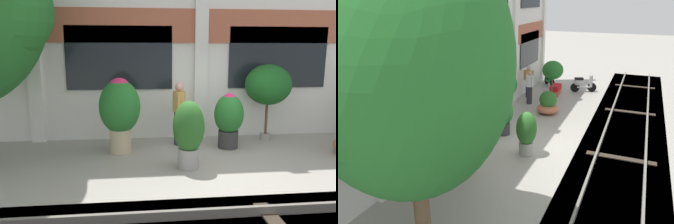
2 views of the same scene
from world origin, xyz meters
TOP-DOWN VIEW (x-y plane):
  - ground_plane at (0.00, 0.00)m, footprint 80.00×80.00m
  - apartment_facade at (0.00, 2.63)m, footprint 18.17×0.64m
  - rail_tracks at (0.00, -2.94)m, footprint 25.81×2.80m
  - broadleaf_tree at (-5.34, 0.46)m, footprint 3.89×3.71m
  - potted_plant_ribbed_drum at (-2.20, 1.15)m, footprint 0.99×0.99m
  - potted_plant_wide_bowl at (3.35, 0.36)m, footprint 0.96×0.96m
  - potted_plant_stone_basin at (-0.74, -0.10)m, footprint 0.66×0.66m
  - potted_plant_square_trough at (6.49, 0.84)m, footprint 0.99×0.52m
  - potted_plant_terracotta_small at (5.25, 0.71)m, footprint 1.00×1.00m
  - potted_plant_low_pan at (1.75, 1.83)m, footprint 1.23×1.23m
  - potted_plant_fluted_column at (0.51, 1.24)m, footprint 0.74×0.74m
  - scooter_near_curb at (7.92, 1.55)m, footprint 1.15×0.91m
  - scooter_second_parked at (7.44, -0.36)m, footprint 0.73×1.30m
  - resident_by_doorway at (4.38, 1.56)m, footprint 0.34×0.46m
  - resident_watching_tracks at (5.41, 1.98)m, footprint 0.34×0.53m
  - resident_near_plants at (-0.70, 1.64)m, footprint 0.34×0.52m

SIDE VIEW (x-z plane):
  - rail_tracks at x=0.00m, z-range -0.35..0.08m
  - ground_plane at x=0.00m, z-range 0.00..0.00m
  - potted_plant_square_trough at x=6.49m, z-range -0.01..0.47m
  - potted_plant_wide_bowl at x=3.35m, z-range -0.07..0.93m
  - scooter_near_curb at x=7.92m, z-range -0.05..0.93m
  - scooter_second_parked at x=7.44m, z-range -0.05..0.93m
  - potted_plant_stone_basin at x=-0.74m, z-range 0.07..1.51m
  - potted_plant_fluted_column at x=0.51m, z-range 0.10..1.51m
  - resident_by_doorway at x=4.38m, z-range 0.05..1.63m
  - resident_watching_tracks at x=5.41m, z-range 0.06..1.65m
  - resident_near_plants at x=-0.70m, z-range 0.06..1.70m
  - potted_plant_ribbed_drum at x=-2.20m, z-range 0.18..2.01m
  - potted_plant_terracotta_small at x=5.25m, z-range 0.46..2.42m
  - potted_plant_low_pan at x=1.75m, z-range 0.48..2.57m
  - broadleaf_tree at x=-5.34m, z-range 0.54..6.70m
  - apartment_facade at x=0.00m, z-range -0.02..7.91m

